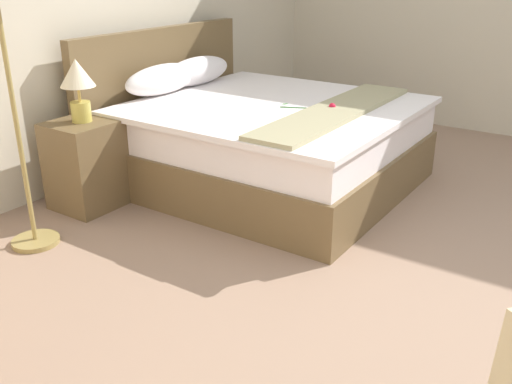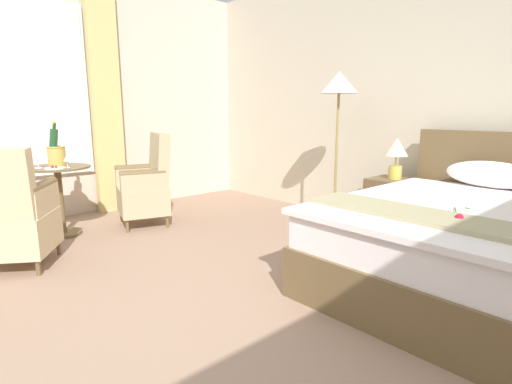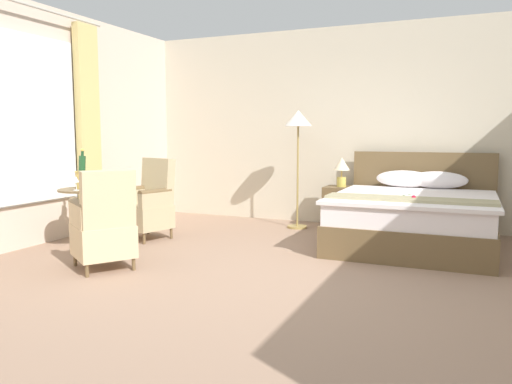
% 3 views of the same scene
% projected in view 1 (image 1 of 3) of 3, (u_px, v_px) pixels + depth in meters
% --- Properties ---
extents(ground_plane, '(8.03, 8.03, 0.00)m').
position_uv_depth(ground_plane, '(512.00, 326.00, 2.68)').
color(ground_plane, '#977762').
extents(bed, '(1.86, 2.07, 1.09)m').
position_uv_depth(bed, '(261.00, 138.00, 4.30)').
color(bed, brown).
rests_on(bed, ground).
extents(nightstand, '(0.48, 0.41, 0.60)m').
position_uv_depth(nightstand, '(87.00, 164.00, 3.88)').
color(nightstand, brown).
rests_on(nightstand, ground).
extents(bedside_lamp, '(0.23, 0.23, 0.41)m').
position_uv_depth(bedside_lamp, '(77.00, 81.00, 3.66)').
color(bedside_lamp, gold).
rests_on(bedside_lamp, nightstand).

